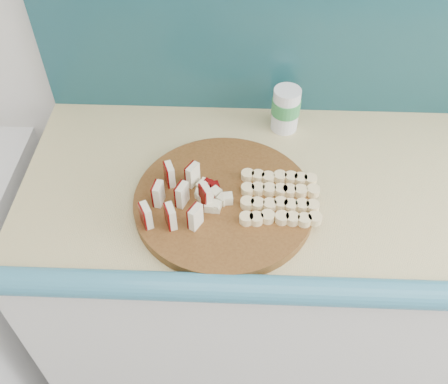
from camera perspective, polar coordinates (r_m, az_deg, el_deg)
The scene contains 6 objects.
kitchen_counter at distance 1.66m, azimuth 22.07°, elevation -10.18°, with size 2.20×0.63×0.91m.
cutting_board at distance 1.13m, azimuth -0.00°, elevation -1.11°, with size 0.41×0.41×0.03m, color #47280F.
apple_wedges at distance 1.09m, azimuth -5.36°, elevation -0.61°, with size 0.14×0.16×0.06m.
apple_chunks at distance 1.12m, azimuth -1.32°, elevation -0.26°, with size 0.07×0.07×0.02m.
banana_slices at distance 1.12m, azimuth 6.39°, elevation -0.61°, with size 0.18×0.16×0.02m.
canister at distance 1.31m, azimuth 7.07°, elevation 9.44°, with size 0.07×0.07×0.12m.
Camera 1 is at (-0.48, 0.67, 1.78)m, focal length 40.00 mm.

